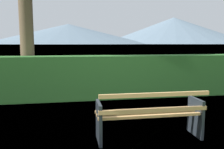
{
  "coord_description": "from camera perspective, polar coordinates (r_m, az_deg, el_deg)",
  "views": [
    {
      "loc": [
        -1.34,
        -3.84,
        1.64
      ],
      "look_at": [
        0.0,
        3.53,
        0.66
      ],
      "focal_mm": 38.49,
      "sensor_mm": 36.0,
      "label": 1
    }
  ],
  "objects": [
    {
      "name": "ground_plane",
      "position": [
        4.39,
        8.59,
        -14.63
      ],
      "size": [
        1400.0,
        1400.0,
        0.0
      ],
      "primitive_type": "plane",
      "color": "#4C6B33"
    },
    {
      "name": "water_surface",
      "position": [
        312.82,
        -10.17,
        7.01
      ],
      "size": [
        620.0,
        620.0,
        0.0
      ],
      "primitive_type": "plane",
      "color": "slate",
      "rests_on": "ground_plane"
    },
    {
      "name": "park_bench",
      "position": [
        4.19,
        8.97,
        -9.47
      ],
      "size": [
        1.82,
        0.59,
        0.87
      ],
      "color": "tan",
      "rests_on": "ground_plane"
    },
    {
      "name": "hedge_row",
      "position": [
        7.32,
        0.34,
        -0.46
      ],
      "size": [
        10.76,
        0.83,
        1.27
      ],
      "primitive_type": "cube",
      "color": "#285B23",
      "rests_on": "ground_plane"
    },
    {
      "name": "distant_hills",
      "position": [
        586.06,
        -4.81,
        10.1
      ],
      "size": [
        885.54,
        405.12,
        67.78
      ],
      "color": "gray",
      "rests_on": "ground_plane"
    }
  ]
}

